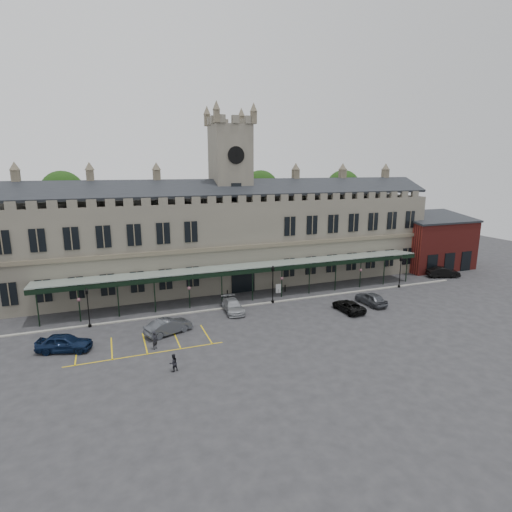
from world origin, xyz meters
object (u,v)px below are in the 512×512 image
object	(u,v)px
lamp_post_right	(400,269)
car_taxi	(233,306)
car_right_b	(443,272)
lamp_post_left	(88,304)
person_a	(155,340)
car_right_a	(371,298)
car_van	(348,306)
lamp_post_mid	(273,281)
clock_tower	(231,192)
car_left_b	(169,326)
sign_board	(278,289)
station_building	(232,239)
traffic_cone	(372,301)
person_b	(173,363)
car_left_a	(64,343)

from	to	relation	value
lamp_post_right	car_taxi	bearing A→B (deg)	-177.60
car_right_b	lamp_post_left	bearing A→B (deg)	110.96
person_a	car_right_a	bearing A→B (deg)	-42.37
lamp_post_left	car_van	distance (m)	28.74
lamp_post_mid	car_right_a	xyz separation A→B (m)	(11.00, -4.79, -2.08)
clock_tower	person_a	xyz separation A→B (m)	(-13.20, -18.57, -12.25)
car_left_b	car_right_a	bearing A→B (deg)	-111.19
sign_board	station_building	bearing A→B (deg)	130.56
station_building	traffic_cone	xyz separation A→B (m)	(13.44, -14.89, -6.14)
lamp_post_left	car_right_a	distance (m)	32.39
car_left_b	person_b	distance (m)	7.92
traffic_cone	car_left_b	world-z (taller)	car_left_b
lamp_post_right	car_van	xyz separation A→B (m)	(-12.05, -5.63, -2.00)
car_taxi	person_a	xyz separation A→B (m)	(-9.64, -6.80, 0.16)
lamp_post_right	car_right_b	distance (m)	10.19
clock_tower	person_b	world-z (taller)	clock_tower
sign_board	traffic_cone	bearing A→B (deg)	-31.69
station_building	traffic_cone	size ratio (longest dim) A/B	90.53
car_right_a	person_b	size ratio (longest dim) A/B	2.97
car_left_b	traffic_cone	bearing A→B (deg)	-110.33
clock_tower	traffic_cone	distance (m)	23.84
lamp_post_right	car_left_b	distance (m)	33.06
car_right_a	car_van	bearing A→B (deg)	10.79
lamp_post_right	traffic_cone	distance (m)	9.11
station_building	car_right_a	xyz separation A→B (m)	(13.00, -15.27, -5.70)
car_van	car_right_b	size ratio (longest dim) A/B	0.96
traffic_cone	car_taxi	distance (m)	17.30
car_taxi	lamp_post_mid	bearing A→B (deg)	15.48
station_building	car_right_b	world-z (taller)	station_building
lamp_post_right	car_right_b	bearing A→B (deg)	10.94
lamp_post_mid	lamp_post_right	world-z (taller)	lamp_post_mid
car_left_a	car_left_b	bearing A→B (deg)	-69.31
sign_board	car_right_a	world-z (taller)	car_right_a
car_taxi	lamp_post_left	bearing A→B (deg)	179.63
car_van	car_taxi	bearing A→B (deg)	-22.61
car_right_b	person_b	distance (m)	45.67
traffic_cone	person_b	xyz separation A→B (m)	(-25.74, -8.38, 0.44)
lamp_post_mid	car_taxi	distance (m)	6.08
car_taxi	car_right_b	distance (m)	34.68
car_left_b	lamp_post_left	bearing A→B (deg)	36.75
lamp_post_mid	sign_board	size ratio (longest dim) A/B	3.93
car_left_a	lamp_post_right	bearing A→B (deg)	-65.94
person_b	car_right_a	bearing A→B (deg)	171.30
lamp_post_left	car_right_a	bearing A→B (deg)	-8.05
car_right_a	person_a	size ratio (longest dim) A/B	2.62
car_right_b	lamp_post_mid	bearing A→B (deg)	112.08
station_building	traffic_cone	distance (m)	20.98
lamp_post_right	person_a	bearing A→B (deg)	-167.16
clock_tower	lamp_post_mid	bearing A→B (deg)	-79.30
lamp_post_right	car_left_a	distance (m)	42.55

